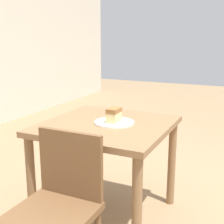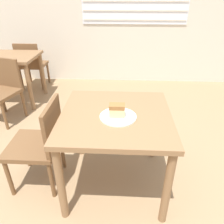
# 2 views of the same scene
# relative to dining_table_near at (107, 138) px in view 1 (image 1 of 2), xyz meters

# --- Properties ---
(dining_table_near) EXTENTS (0.86, 0.86, 0.72)m
(dining_table_near) POSITION_rel_dining_table_near_xyz_m (0.00, 0.00, 0.00)
(dining_table_near) COLOR olive
(dining_table_near) RESTS_ON ground_plane
(chair_near_window) EXTENTS (0.42, 0.42, 0.81)m
(chair_near_window) POSITION_rel_dining_table_near_xyz_m (-0.63, -0.02, -0.17)
(chair_near_window) COLOR brown
(chair_near_window) RESTS_ON ground_plane
(plate) EXTENTS (0.28, 0.28, 0.01)m
(plate) POSITION_rel_dining_table_near_xyz_m (0.02, -0.05, 0.12)
(plate) COLOR white
(plate) RESTS_ON dining_table_near
(cake_slice) EXTENTS (0.12, 0.07, 0.10)m
(cake_slice) POSITION_rel_dining_table_near_xyz_m (0.01, -0.05, 0.17)
(cake_slice) COLOR #E0C67F
(cake_slice) RESTS_ON plate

